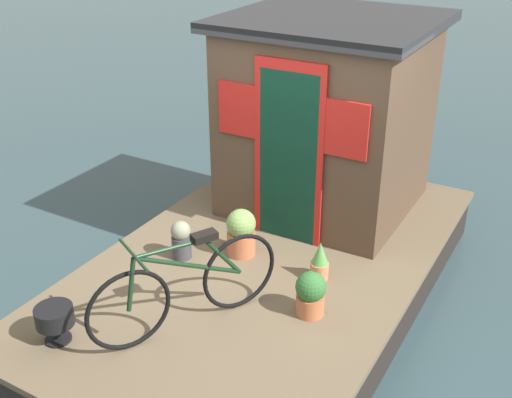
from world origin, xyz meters
TOP-DOWN VIEW (x-y plane):
  - ground_plane at (0.00, 0.00)m, footprint 60.00×60.00m
  - houseboat_deck at (0.00, 0.00)m, footprint 4.80×2.82m
  - houseboat_cabin at (1.29, 0.00)m, footprint 1.92×2.02m
  - bicycle at (-1.22, 0.04)m, footprint 1.48×0.81m
  - potted_plant_thyme at (-0.08, -0.59)m, footprint 0.17×0.17m
  - potted_plant_geranium at (-0.08, 0.23)m, footprint 0.28×0.28m
  - potted_plant_basil at (-0.41, 0.69)m, footprint 0.19×0.19m
  - potted_plant_mint at (-0.60, -0.74)m, footprint 0.25×0.25m
  - charcoal_grill at (-1.88, 0.81)m, footprint 0.30×0.30m

SIDE VIEW (x-z plane):
  - ground_plane at x=0.00m, z-range 0.00..0.00m
  - houseboat_deck at x=0.00m, z-range 0.00..0.52m
  - potted_plant_thyme at x=-0.08m, z-range 0.51..0.87m
  - potted_plant_basil at x=-0.41m, z-range 0.52..0.90m
  - potted_plant_mint at x=-0.60m, z-range 0.52..0.91m
  - charcoal_grill at x=-1.88m, z-range 0.58..0.88m
  - potted_plant_geranium at x=-0.08m, z-range 0.52..0.98m
  - bicycle at x=-1.22m, z-range 0.48..1.30m
  - houseboat_cabin at x=1.29m, z-range 0.52..2.56m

